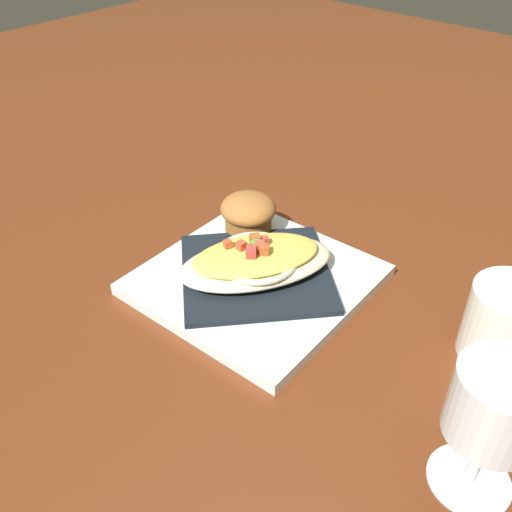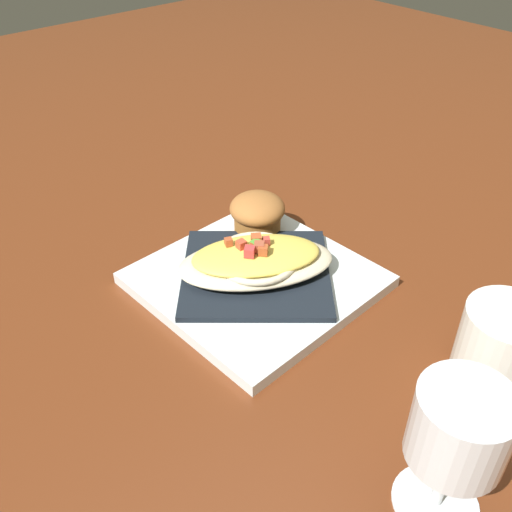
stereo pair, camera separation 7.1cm
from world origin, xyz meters
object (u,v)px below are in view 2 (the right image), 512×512
muffin (257,213)px  square_plate (256,280)px  gratin_dish (256,260)px  coffee_mug (502,350)px  stemmed_glass (458,435)px

muffin → square_plate: bearing=-42.2°
gratin_dish → coffee_mug: 0.30m
square_plate → gratin_dish: bearing=-104.1°
stemmed_glass → gratin_dish: bearing=166.4°
muffin → coffee_mug: (0.36, 0.02, -0.01)m
muffin → stemmed_glass: bearing=-20.1°
gratin_dish → muffin: size_ratio=2.89×
gratin_dish → stemmed_glass: (0.33, -0.08, 0.06)m
square_plate → gratin_dish: gratin_dish is taller
square_plate → muffin: (-0.07, 0.07, 0.04)m
muffin → coffee_mug: coffee_mug is taller
stemmed_glass → square_plate: bearing=166.4°
gratin_dish → stemmed_glass: stemmed_glass is taller
gratin_dish → muffin: 0.10m
gratin_dish → stemmed_glass: size_ratio=1.59×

